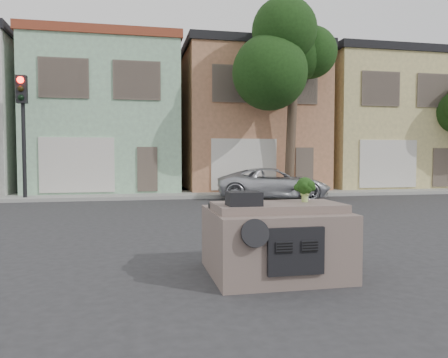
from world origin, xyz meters
name	(u,v)px	position (x,y,z in m)	size (l,w,h in m)	color
ground_plane	(232,238)	(0.00, 0.00, 0.00)	(120.00, 120.00, 0.00)	#303033
sidewalk	(182,194)	(0.00, 10.50, 0.07)	(40.00, 3.00, 0.15)	gray
townhouse_mint	(107,119)	(-3.50, 14.50, 3.77)	(7.20, 8.20, 7.55)	#96C49E
townhouse_tan	(245,122)	(4.00, 14.50, 3.77)	(7.20, 8.20, 7.55)	#AF7452
townhouse_beige	(366,124)	(11.50, 14.50, 3.77)	(7.20, 8.20, 7.55)	#CDBD79
silver_pickup	(273,199)	(3.70, 8.36, 0.00)	(2.21, 4.79, 1.33)	#BABCC4
traffic_signal	(23,138)	(-6.50, 9.50, 2.55)	(0.40, 0.40, 5.10)	black
tree_near	(291,104)	(5.00, 9.80, 4.25)	(4.40, 4.00, 8.50)	#173410
car_dashboard	(274,238)	(0.00, -3.00, 0.56)	(2.00, 1.80, 1.12)	#6D5B54
instrument_hump	(244,199)	(-0.58, -3.35, 1.22)	(0.48, 0.38, 0.20)	black
wiper_arm	(284,199)	(0.28, -2.62, 1.13)	(0.70, 0.03, 0.02)	black
broccoli	(305,189)	(0.47, -3.07, 1.32)	(0.32, 0.32, 0.40)	#16320E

